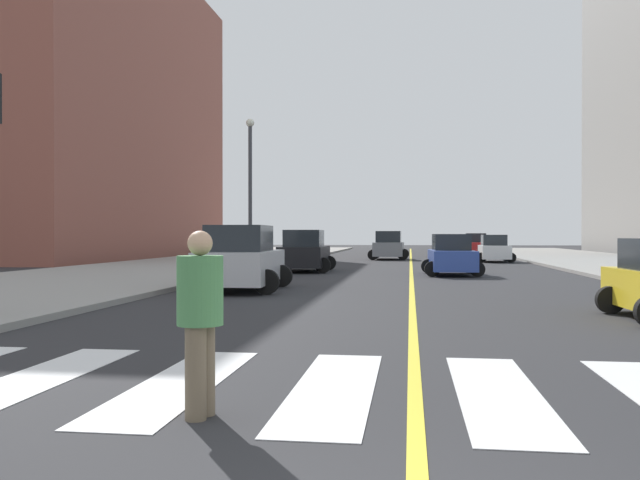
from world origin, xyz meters
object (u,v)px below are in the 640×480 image
car_gray_fourth (389,246)px  pedestrian_crossing (200,315)px  fire_hydrant (625,265)px  car_black_second (305,252)px  car_blue_seventh (451,256)px  car_white_nearest (494,249)px  car_red_sixth (476,245)px  street_lamp (250,179)px  car_silver_third (241,260)px

car_gray_fourth → pedestrian_crossing: size_ratio=2.53×
fire_hydrant → car_black_second: bearing=162.7°
car_blue_seventh → fire_hydrant: car_blue_seventh is taller
car_gray_fourth → fire_hydrant: 22.39m
car_white_nearest → car_red_sixth: bearing=-88.7°
pedestrian_crossing → street_lamp: 29.89m
car_silver_third → pedestrian_crossing: size_ratio=2.60×
car_silver_third → fire_hydrant: size_ratio=5.17×
car_black_second → pedestrian_crossing: bearing=-84.6°
car_white_nearest → car_silver_third: (-10.54, -23.59, 0.13)m
car_black_second → pedestrian_crossing: 25.06m
car_white_nearest → street_lamp: street_lamp is taller
car_white_nearest → fire_hydrant: car_white_nearest is taller
car_silver_third → car_gray_fourth: (3.73, 26.90, -0.01)m
car_white_nearest → car_silver_third: size_ratio=0.85×
car_silver_third → street_lamp: (-3.31, 14.82, 3.79)m
car_white_nearest → car_blue_seventh: bearing=77.5°
car_silver_third → car_red_sixth: car_silver_third is taller
car_black_second → car_gray_fourth: car_gray_fourth is taller
car_silver_third → car_blue_seventh: (6.98, 8.98, -0.12)m
car_blue_seventh → street_lamp: bearing=-31.9°
car_silver_third → fire_hydrant: bearing=24.3°
car_red_sixth → car_blue_seventh: car_red_sixth is taller
car_white_nearest → car_gray_fourth: size_ratio=0.87×
car_black_second → car_red_sixth: (10.25, 24.82, -0.05)m
car_blue_seventh → fire_hydrant: size_ratio=4.51×
car_silver_third → pedestrian_crossing: 14.46m
car_silver_third → pedestrian_crossing: car_silver_third is taller
car_black_second → car_blue_seventh: 6.93m
fire_hydrant → car_white_nearest: bearing=99.6°
car_black_second → car_blue_seventh: bearing=-16.5°
car_red_sixth → car_silver_third: bearing=76.4°
car_white_nearest → fire_hydrant: size_ratio=4.40×
car_red_sixth → pedestrian_crossing: car_red_sixth is taller
car_blue_seventh → street_lamp: 12.47m
car_black_second → car_gray_fourth: bearing=76.6°
car_red_sixth → fire_hydrant: bearing=98.5°
car_silver_third → car_gray_fourth: bearing=79.8°
car_silver_third → pedestrian_crossing: bearing=-79.4°
car_gray_fourth → street_lamp: size_ratio=0.57×
car_black_second → car_red_sixth: bearing=66.2°
car_silver_third → car_white_nearest: bearing=63.6°
car_gray_fourth → fire_hydrant: size_ratio=5.04×
car_black_second → car_silver_third: bearing=-92.9°
car_black_second → street_lamp: bearing=130.4°
car_black_second → car_gray_fourth: (3.44, 16.12, 0.02)m
car_silver_third → fire_hydrant: car_silver_third is taller
car_white_nearest → car_gray_fourth: bearing=-24.7°
car_gray_fourth → fire_hydrant: car_gray_fourth is taller
pedestrian_crossing → car_gray_fourth: bearing=8.8°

